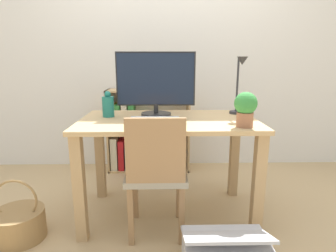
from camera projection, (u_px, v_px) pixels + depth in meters
name	position (u px, v px, depth m)	size (l,w,h in m)	color
ground_plane	(168.00, 213.00, 2.19)	(10.00, 10.00, 0.00)	tan
wall_back	(166.00, 47.00, 2.98)	(8.00, 0.05, 2.60)	silver
desk	(168.00, 138.00, 2.05)	(1.26, 0.73, 0.75)	tan
monitor	(156.00, 82.00, 2.11)	(0.60, 0.23, 0.48)	#232326
keyboard	(155.00, 119.00, 1.99)	(0.35, 0.11, 0.02)	silver
vase	(108.00, 106.00, 2.08)	(0.09, 0.09, 0.19)	#1E7266
desk_lamp	(240.00, 80.00, 2.11)	(0.10, 0.19, 0.44)	#2D2D33
potted_plant	(245.00, 108.00, 1.75)	(0.14, 0.14, 0.22)	#9E6647
chair	(156.00, 172.00, 1.82)	(0.40, 0.40, 0.84)	#9E937F
bookshelf	(134.00, 135.00, 3.01)	(0.86, 0.28, 0.87)	tan
basket	(19.00, 223.00, 1.87)	(0.33, 0.33, 0.42)	#997547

